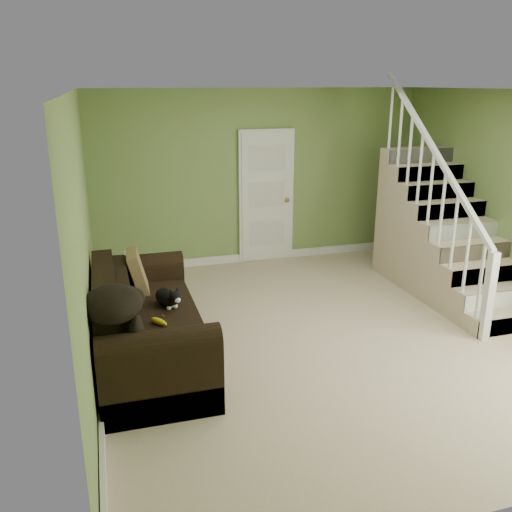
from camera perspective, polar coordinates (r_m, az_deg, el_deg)
floor at (r=6.18m, az=7.64°, el=-8.01°), size 5.00×5.50×0.01m
ceiling at (r=5.57m, az=8.78°, el=16.85°), size 5.00×5.50×0.01m
wall_back at (r=8.26m, az=0.35°, el=8.26°), size 5.00×0.04×2.60m
wall_left at (r=5.25m, az=-17.61°, el=1.79°), size 0.04×5.50×2.60m
baseboard_back at (r=8.53m, az=0.39°, el=-0.01°), size 5.00×0.04×0.12m
baseboard_left at (r=5.70m, az=-16.13°, el=-10.24°), size 0.04×5.50×0.12m
door at (r=8.31m, az=1.10°, el=6.24°), size 0.86×0.12×2.02m
staircase at (r=7.69m, az=18.68°, el=1.52°), size 1.00×2.51×2.82m
sofa at (r=5.54m, az=-11.71°, el=-7.38°), size 1.01×2.33×0.92m
side_table at (r=6.61m, az=-13.21°, el=-3.85°), size 0.46×0.46×0.78m
cat at (r=5.57m, az=-9.33°, el=-4.37°), size 0.33×0.50×0.25m
banana at (r=5.21m, az=-10.18°, el=-6.81°), size 0.17×0.21×0.06m
throw_pillow at (r=6.05m, az=-12.34°, el=-1.67°), size 0.24×0.47×0.47m
throw_blanket at (r=4.59m, az=-14.86°, el=-4.85°), size 0.55×0.68×0.26m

